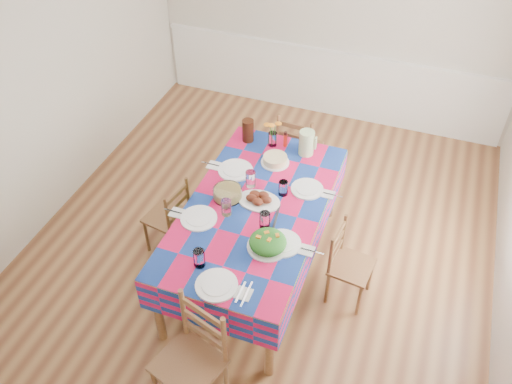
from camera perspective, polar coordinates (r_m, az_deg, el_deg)
room at (r=4.71m, az=1.02°, el=6.32°), size 4.58×5.08×2.78m
wainscot at (r=7.20m, az=7.64°, el=11.52°), size 4.41×0.06×0.92m
dining_table at (r=4.79m, az=-0.13°, el=-2.37°), size 1.17×2.17×0.84m
setting_near_head at (r=4.17m, az=-4.76°, el=-8.74°), size 0.53×0.35×0.16m
setting_left_near at (r=4.63m, az=-5.08°, el=-2.32°), size 0.57×0.34×0.15m
setting_left_far at (r=5.01m, az=-1.70°, el=2.02°), size 0.60×0.36×0.16m
setting_right_near at (r=4.44m, az=2.17°, el=-4.52°), size 0.59×0.34×0.15m
setting_right_far at (r=4.87m, az=4.58°, el=0.35°), size 0.56×0.32×0.14m
meat_platter at (r=4.75m, az=0.30°, el=-0.76°), size 0.38×0.28×0.07m
salad_platter at (r=4.35m, az=1.25°, el=-5.33°), size 0.34×0.34×0.14m
pasta_bowl at (r=4.79m, az=-3.02°, el=-0.14°), size 0.26×0.26×0.09m
cake at (r=5.17m, az=2.03°, el=3.40°), size 0.27×0.27×0.08m
serving_utensils at (r=4.62m, az=1.73°, el=-2.76°), size 0.16×0.36×0.01m
flower_vase at (r=5.34m, az=1.74°, el=5.97°), size 0.17×0.14×0.28m
hot_sauce at (r=5.35m, az=3.11°, el=5.60°), size 0.04×0.04×0.17m
green_pitcher at (r=5.25m, az=5.34°, el=5.18°), size 0.15×0.15×0.25m
tea_pitcher at (r=5.40m, az=-0.85°, el=6.49°), size 0.12×0.12×0.24m
name_card at (r=4.09m, az=-5.54°, el=-10.85°), size 0.08×0.02×0.02m
chair_near at (r=4.21m, az=-6.70°, el=-17.16°), size 0.56×0.55×1.03m
chair_far at (r=5.96m, az=4.41°, el=4.45°), size 0.46×0.44×0.97m
chair_left at (r=5.30m, az=-9.07°, el=-2.65°), size 0.42×0.43×0.85m
chair_right at (r=4.90m, az=9.62°, el=-7.57°), size 0.39×0.41×0.84m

